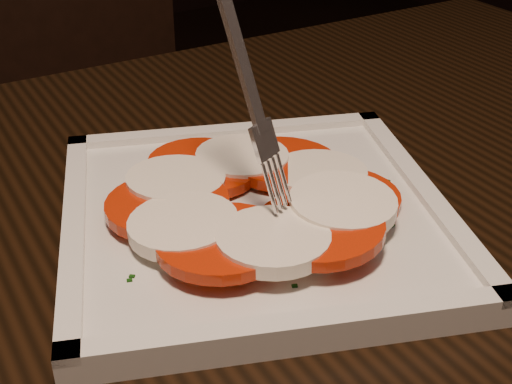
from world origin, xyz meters
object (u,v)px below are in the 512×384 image
table (243,363)px  fork (232,63)px  chair (81,92)px  plate (256,219)px

table → fork: bearing=70.4°
table → fork: 0.23m
chair → fork: size_ratio=5.09×
table → plate: plate is taller
table → plate: 0.11m
fork → plate: bearing=-18.0°
chair → plate: size_ratio=3.45×
table → plate: (0.03, 0.03, 0.11)m
table → fork: (0.01, 0.02, 0.23)m
chair → fork: bearing=-93.4°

